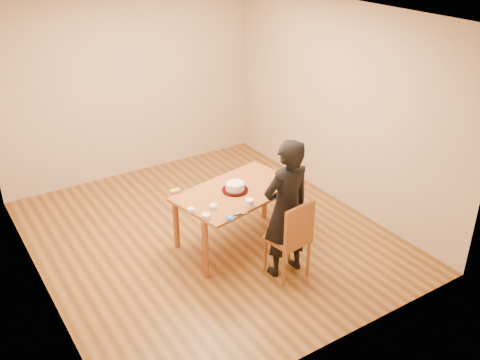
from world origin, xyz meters
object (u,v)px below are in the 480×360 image
dining_chair (287,239)px  cake (235,186)px  cake_plate (235,190)px  person (286,209)px  dining_table (238,191)px

dining_chair → cake: bearing=95.3°
cake_plate → person: person is taller
cake → person: 0.75m
cake_plate → cake: size_ratio=1.39×
dining_chair → cake: size_ratio=1.82×
dining_table → cake: size_ratio=6.54×
cake → dining_table: bearing=3.0°
cake_plate → dining_chair: bearing=-76.4°
cake → person: size_ratio=0.14×
dining_table → person: (0.15, -0.73, 0.07)m
cake → dining_chair: bearing=-76.4°
cake_plate → person: bearing=-75.6°
dining_table → person: size_ratio=0.89×
cake → person: person is taller
dining_chair → person: 0.35m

